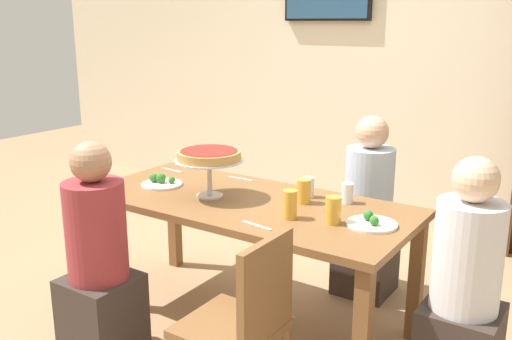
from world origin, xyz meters
The scene contains 18 objects.
ground_plane centered at (0.00, 0.00, 0.00)m, with size 12.00×12.00×0.00m, color #9E7A56.
rear_partition centered at (0.00, 2.20, 1.40)m, with size 8.00×0.12×2.80m, color beige.
dining_table centered at (0.00, 0.00, 0.65)m, with size 1.85×0.84×0.74m.
diner_far_right centered at (0.42, 0.74, 0.49)m, with size 0.34×0.34×1.15m.
diner_near_left centered at (-0.40, -0.71, 0.49)m, with size 0.34×0.34×1.15m.
diner_head_east centered at (1.20, -0.02, 0.49)m, with size 0.34×0.34×1.15m.
chair_near_right centered at (0.48, -0.71, 0.49)m, with size 0.40×0.40×0.87m.
deep_dish_pizza_stand centered at (-0.20, -0.06, 0.97)m, with size 0.38×0.38×0.27m.
salad_plate_near_diner centered at (-0.59, -0.05, 0.76)m, with size 0.24×0.24×0.07m.
salad_plate_far_diner centered at (0.74, 0.01, 0.75)m, with size 0.25×0.25×0.06m.
beer_glass_amber_tall centered at (0.29, 0.13, 0.81)m, with size 0.08×0.08×0.13m, color gold.
beer_glass_amber_short centered at (0.57, -0.07, 0.81)m, with size 0.08×0.08×0.14m, color gold.
beer_glass_amber_spare centered at (0.35, -0.12, 0.81)m, with size 0.07×0.07×0.15m, color gold.
water_glass_clear_near centered at (0.49, 0.26, 0.80)m, with size 0.06×0.06×0.11m, color white.
water_glass_clear_far centered at (0.26, 0.24, 0.80)m, with size 0.06×0.06×0.11m, color white.
cutlery_fork_near centered at (0.28, -0.31, 0.74)m, with size 0.18×0.02×0.01m, color silver.
cutlery_knife_near centered at (-0.27, 0.34, 0.74)m, with size 0.18×0.02×0.01m, color silver.
cutlery_fork_far centered at (-0.77, 0.25, 0.74)m, with size 0.18×0.02×0.01m, color silver.
Camera 1 is at (1.70, -2.44, 1.70)m, focal length 39.59 mm.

